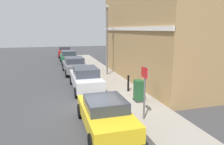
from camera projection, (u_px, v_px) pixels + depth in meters
The scene contains 12 objects.
ground at pixel (97, 104), 11.13m from camera, with size 80.00×80.00×0.00m, color #38383A.
sidewalk at pixel (107, 77), 17.32m from camera, with size 2.21×30.00×0.15m, color gray.
corner_building at pixel (173, 35), 16.34m from camera, with size 7.93×12.49×7.06m.
car_yellow at pixel (105, 113), 8.18m from camera, with size 1.81×3.93×1.32m.
car_silver at pixel (86, 78), 13.69m from camera, with size 1.80×4.33×1.52m.
car_grey at pixel (74, 65), 18.89m from camera, with size 2.01×4.21×1.47m.
car_green at pixel (69, 57), 24.65m from camera, with size 1.92×4.44×1.50m.
car_red at pixel (65, 52), 30.28m from camera, with size 1.98×4.23×1.51m.
utility_cabinet at pixel (139, 91), 11.10m from camera, with size 0.46×0.61×1.15m.
bollard_near_cabinet at pixel (128, 83), 12.86m from camera, with size 0.14×0.14×1.04m.
street_sign at pixel (145, 85), 8.64m from camera, with size 0.08×0.60×2.30m.
lamppost at pixel (107, 37), 17.21m from camera, with size 0.20×0.44×5.72m.
Camera 1 is at (-2.18, -10.35, 3.93)m, focal length 33.21 mm.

